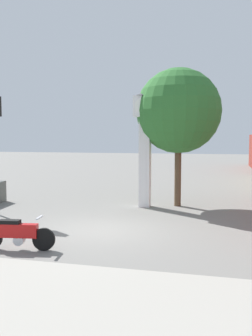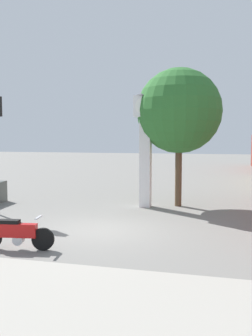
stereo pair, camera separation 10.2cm
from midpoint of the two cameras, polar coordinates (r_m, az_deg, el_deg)
The scene contains 4 objects.
ground_plane at distance 12.77m, azimuth -3.68°, elevation -9.42°, with size 120.00×120.00×0.00m, color slate.
motorcycle at distance 10.94m, azimuth -16.11°, elevation -9.57°, with size 2.12×0.54×0.94m.
clock_tower at distance 16.65m, azimuth 3.17°, elevation 5.52°, with size 1.09×1.09×5.11m.
street_tree at distance 17.02m, azimuth 8.27°, elevation 8.57°, with size 3.79×3.79×6.18m.
Camera 2 is at (3.92, -11.75, 3.11)m, focal length 40.00 mm.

